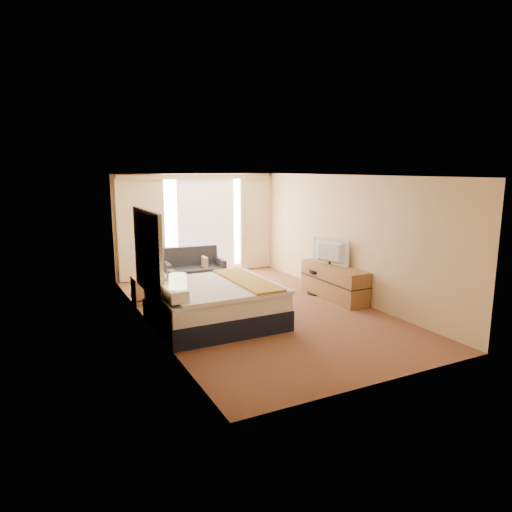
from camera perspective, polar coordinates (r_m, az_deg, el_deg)
name	(u,v)px	position (r m, az deg, el deg)	size (l,w,h in m)	color
floor	(257,309)	(9.03, 0.16, -6.70)	(4.20, 7.00, 0.02)	#5A2419
ceiling	(257,175)	(8.61, 0.17, 10.04)	(4.20, 7.00, 0.02)	white
wall_back	(196,225)	(11.92, -7.48, 3.92)	(4.20, 0.02, 2.60)	tan
wall_front	(385,286)	(5.88, 15.78, -3.59)	(4.20, 0.02, 2.60)	tan
wall_left	(148,253)	(8.01, -13.36, 0.32)	(0.02, 7.00, 2.60)	tan
wall_right	(346,237)	(9.84, 11.15, 2.34)	(0.02, 7.00, 2.60)	tan
headboard	(147,252)	(8.22, -13.41, 0.44)	(0.06, 1.85, 1.50)	black
nightstand_left	(181,327)	(7.35, -9.30, -8.76)	(0.45, 0.52, 0.55)	#996837
nightstand_right	(144,290)	(9.67, -13.79, -4.13)	(0.45, 0.52, 0.55)	#996837
media_dresser	(334,282)	(9.87, 9.70, -3.22)	(0.50, 1.80, 0.70)	#996837
window	(206,223)	(11.98, -6.30, 4.08)	(2.30, 0.02, 2.30)	white
curtains	(198,221)	(11.80, -7.32, 4.39)	(4.12, 0.19, 2.56)	beige
bed	(214,303)	(8.15, -5.24, -5.92)	(2.13, 1.94, 1.03)	black
loveseat	(194,272)	(11.01, -7.76, -2.01)	(1.45, 0.86, 0.87)	#4F161E
floor_lamp	(148,233)	(11.33, -13.34, 2.76)	(0.21, 0.21, 1.67)	black
desk_chair	(322,272)	(10.15, 8.22, -2.05)	(0.53, 0.53, 1.07)	black
lamp_left	(178,282)	(7.18, -9.74, -3.25)	(0.27, 0.27, 0.57)	black
lamp_right	(143,255)	(9.53, -13.90, 0.14)	(0.28, 0.28, 0.59)	black
tissue_box	(180,308)	(7.21, -9.44, -6.37)	(0.13, 0.13, 0.12)	#9CCEF2
telephone	(149,275)	(9.57, -13.29, -2.33)	(0.20, 0.16, 0.08)	black
television	(328,252)	(9.84, 8.98, 0.49)	(0.95, 0.12, 0.55)	black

